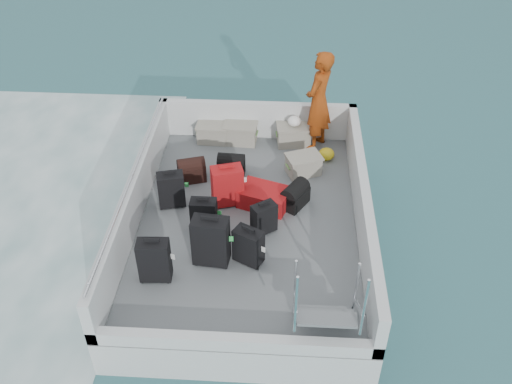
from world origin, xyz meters
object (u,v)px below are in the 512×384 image
(suitcase_7, at_px, (264,219))
(passenger, at_px, (319,101))
(suitcase_6, at_px, (248,247))
(crate_3, at_px, (303,165))
(suitcase_5, at_px, (227,186))
(suitcase_3, at_px, (211,242))
(suitcase_8, at_px, (264,197))
(suitcase_2, at_px, (171,190))
(suitcase_4, at_px, (204,216))
(suitcase_0, at_px, (155,261))
(crate_2, at_px, (294,135))
(crate_0, at_px, (213,133))
(crate_1, at_px, (241,134))

(suitcase_7, height_order, passenger, passenger)
(suitcase_6, distance_m, crate_3, 2.34)
(suitcase_5, relative_size, crate_3, 1.25)
(suitcase_3, relative_size, crate_3, 1.41)
(suitcase_3, relative_size, suitcase_8, 0.98)
(suitcase_2, height_order, suitcase_3, suitcase_3)
(suitcase_4, height_order, suitcase_6, suitcase_4)
(suitcase_3, bearing_deg, suitcase_7, 49.68)
(suitcase_0, distance_m, crate_2, 3.99)
(crate_0, distance_m, crate_2, 1.50)
(suitcase_2, xyz_separation_m, suitcase_8, (1.46, 0.10, -0.15))
(suitcase_4, distance_m, suitcase_6, 0.93)
(suitcase_7, distance_m, crate_1, 2.55)
(suitcase_4, distance_m, suitcase_5, 0.75)
(suitcase_2, xyz_separation_m, suitcase_6, (1.30, -1.20, -0.02))
(suitcase_7, bearing_deg, crate_3, 33.70)
(suitcase_5, bearing_deg, suitcase_8, -17.26)
(suitcase_3, distance_m, suitcase_8, 1.51)
(suitcase_3, distance_m, crate_0, 3.20)
(suitcase_3, relative_size, crate_1, 1.31)
(suitcase_4, height_order, passenger, passenger)
(crate_2, bearing_deg, crate_3, -79.37)
(crate_2, relative_size, passenger, 0.32)
(crate_2, height_order, passenger, passenger)
(suitcase_5, relative_size, passenger, 0.36)
(suitcase_8, height_order, crate_2, crate_2)
(suitcase_0, xyz_separation_m, suitcase_5, (0.81, 1.71, 0.01))
(suitcase_0, height_order, suitcase_6, suitcase_0)
(crate_3, relative_size, passenger, 0.29)
(suitcase_4, bearing_deg, suitcase_8, 38.54)
(suitcase_5, bearing_deg, crate_0, 87.92)
(suitcase_3, xyz_separation_m, crate_3, (1.30, 2.23, -0.22))
(crate_2, bearing_deg, suitcase_0, -117.58)
(crate_2, bearing_deg, suitcase_2, -134.65)
(suitcase_5, xyz_separation_m, crate_0, (-0.46, 1.83, -0.17))
(suitcase_7, distance_m, crate_0, 2.71)
(crate_2, bearing_deg, crate_0, 180.00)
(suitcase_2, height_order, crate_0, suitcase_2)
(suitcase_0, height_order, suitcase_7, suitcase_0)
(crate_1, xyz_separation_m, crate_2, (0.98, 0.00, 0.00))
(suitcase_5, height_order, suitcase_7, suitcase_5)
(suitcase_6, bearing_deg, suitcase_8, 111.01)
(suitcase_5, xyz_separation_m, suitcase_8, (0.58, -0.01, -0.18))
(suitcase_2, bearing_deg, suitcase_3, -71.87)
(suitcase_2, height_order, crate_2, suitcase_2)
(suitcase_5, height_order, crate_3, suitcase_5)
(suitcase_7, height_order, crate_3, suitcase_7)
(passenger, bearing_deg, crate_2, -70.68)
(suitcase_6, xyz_separation_m, crate_3, (0.78, 2.20, -0.12))
(passenger, bearing_deg, suitcase_3, 1.15)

